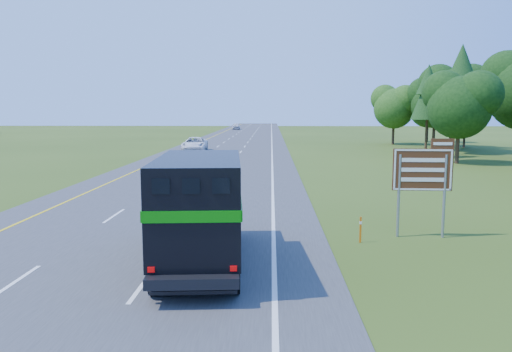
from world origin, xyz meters
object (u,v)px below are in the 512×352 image
object	(u,v)px
white_suv	(195,144)
exit_sign	(424,174)
far_car	(236,126)
horse_truck	(201,206)

from	to	relation	value
white_suv	exit_sign	xyz separation A→B (m)	(14.94, -40.46, 1.60)
white_suv	far_car	distance (m)	69.56
white_suv	exit_sign	distance (m)	43.16
far_car	horse_truck	bearing A→B (deg)	-90.09
horse_truck	exit_sign	xyz separation A→B (m)	(7.99, 3.70, 0.60)
horse_truck	white_suv	bearing A→B (deg)	94.52
exit_sign	white_suv	bearing A→B (deg)	112.41
exit_sign	far_car	bearing A→B (deg)	99.83
horse_truck	far_car	xyz separation A→B (m)	(-6.84, 113.73, -0.99)
horse_truck	white_suv	size ratio (longest dim) A/B	1.33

